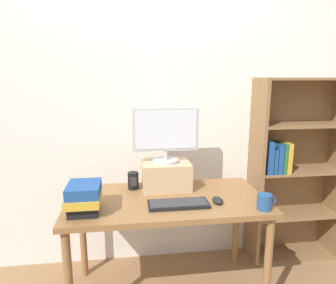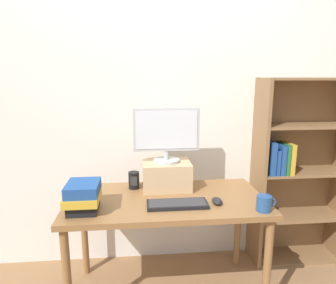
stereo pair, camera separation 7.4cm
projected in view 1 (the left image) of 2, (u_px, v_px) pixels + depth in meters
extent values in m
cube|color=silver|center=(158.00, 105.00, 2.38)|extent=(7.00, 0.08, 2.60)
cube|color=olive|center=(167.00, 200.00, 2.01)|extent=(1.32, 0.67, 0.04)
cylinder|color=olive|center=(69.00, 284.00, 1.73)|extent=(0.05, 0.05, 0.69)
cylinder|color=olive|center=(268.00, 267.00, 1.89)|extent=(0.05, 0.05, 0.69)
cylinder|color=olive|center=(83.00, 234.00, 2.28)|extent=(0.05, 0.05, 0.69)
cylinder|color=olive|center=(236.00, 224.00, 2.44)|extent=(0.05, 0.05, 0.69)
cube|color=olive|center=(256.00, 173.00, 2.42)|extent=(0.03, 0.28, 1.51)
cube|color=olive|center=(289.00, 167.00, 2.60)|extent=(0.75, 0.01, 1.51)
cube|color=olive|center=(289.00, 253.00, 2.62)|extent=(0.69, 0.27, 0.02)
cube|color=olive|center=(293.00, 213.00, 2.54)|extent=(0.69, 0.27, 0.02)
cube|color=olive|center=(297.00, 170.00, 2.46)|extent=(0.69, 0.27, 0.02)
cube|color=olive|center=(302.00, 125.00, 2.39)|extent=(0.69, 0.27, 0.02)
cube|color=olive|center=(306.00, 79.00, 2.31)|extent=(0.69, 0.27, 0.02)
cube|color=navy|center=(266.00, 156.00, 2.37)|extent=(0.04, 0.20, 0.26)
cube|color=navy|center=(271.00, 160.00, 2.38)|extent=(0.03, 0.20, 0.19)
cube|color=navy|center=(275.00, 157.00, 2.38)|extent=(0.04, 0.20, 0.23)
cube|color=#236B38|center=(280.00, 157.00, 2.39)|extent=(0.03, 0.20, 0.24)
cube|color=gold|center=(284.00, 156.00, 2.39)|extent=(0.04, 0.20, 0.24)
cube|color=tan|center=(166.00, 175.00, 2.17)|extent=(0.34, 0.26, 0.20)
cylinder|color=#B7B7BA|center=(166.00, 161.00, 2.15)|extent=(0.19, 0.19, 0.02)
cylinder|color=#B7B7BA|center=(166.00, 155.00, 2.14)|extent=(0.03, 0.03, 0.07)
cube|color=#B7B7BA|center=(166.00, 130.00, 2.10)|extent=(0.47, 0.04, 0.30)
cube|color=silver|center=(166.00, 130.00, 2.08)|extent=(0.43, 0.00, 0.27)
cube|color=black|center=(178.00, 204.00, 1.88)|extent=(0.38, 0.15, 0.02)
cube|color=#333335|center=(178.00, 202.00, 1.88)|extent=(0.36, 0.13, 0.00)
ellipsoid|color=black|center=(218.00, 200.00, 1.92)|extent=(0.06, 0.10, 0.04)
cube|color=black|center=(84.00, 207.00, 1.79)|extent=(0.17, 0.21, 0.06)
cube|color=gold|center=(83.00, 199.00, 1.77)|extent=(0.20, 0.23, 0.05)
cube|color=navy|center=(84.00, 189.00, 1.77)|extent=(0.19, 0.23, 0.07)
cylinder|color=#234C84|center=(264.00, 202.00, 1.82)|extent=(0.09, 0.09, 0.10)
torus|color=#234C84|center=(271.00, 201.00, 1.83)|extent=(0.06, 0.01, 0.06)
cylinder|color=black|center=(133.00, 181.00, 2.16)|extent=(0.08, 0.08, 0.12)
cube|color=#2D2D30|center=(133.00, 182.00, 2.12)|extent=(0.05, 0.00, 0.07)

